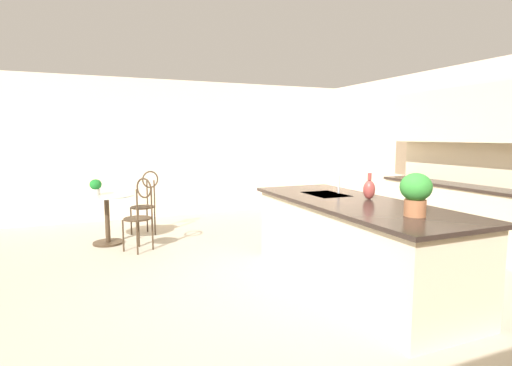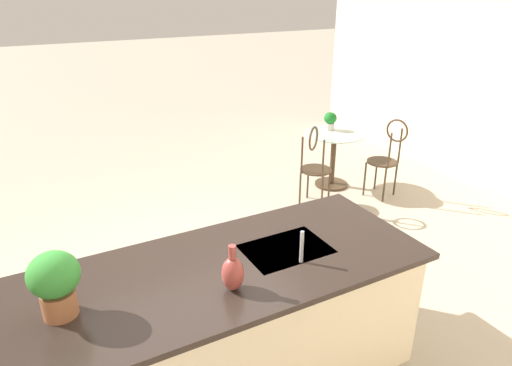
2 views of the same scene
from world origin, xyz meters
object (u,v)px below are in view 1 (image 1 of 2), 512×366
at_px(chair_near_window, 140,211).
at_px(potted_plant_on_table, 96,186).
at_px(bistro_table, 107,214).
at_px(potted_plant_counter_far, 416,192).
at_px(chair_by_island, 146,200).
at_px(vase_on_counter, 369,189).

distance_m(chair_near_window, potted_plant_on_table, 0.88).
relative_size(bistro_table, potted_plant_counter_far, 2.14).
distance_m(bistro_table, potted_plant_counter_far, 4.38).
relative_size(chair_near_window, potted_plant_counter_far, 2.78).
relative_size(bistro_table, chair_near_window, 0.77).
distance_m(potted_plant_on_table, potted_plant_counter_far, 4.43).
distance_m(chair_near_window, potted_plant_counter_far, 3.65).
bearing_deg(bistro_table, potted_plant_on_table, -98.53).
relative_size(chair_by_island, potted_plant_counter_far, 2.78).
xyz_separation_m(chair_by_island, potted_plant_counter_far, (3.98, 1.77, 0.56)).
xyz_separation_m(bistro_table, chair_by_island, (-0.36, 0.61, 0.13)).
height_order(bistro_table, chair_by_island, chair_by_island).
height_order(bistro_table, potted_plant_on_table, potted_plant_on_table).
xyz_separation_m(chair_by_island, potted_plant_on_table, (0.34, -0.74, 0.30)).
bearing_deg(potted_plant_on_table, chair_by_island, 114.77).
xyz_separation_m(potted_plant_counter_far, vase_on_counter, (-0.90, 0.23, -0.10)).
bearing_deg(chair_near_window, vase_on_counter, 45.90).
bearing_deg(potted_plant_counter_far, bistro_table, -146.75).
bearing_deg(chair_near_window, potted_plant_counter_far, 32.95).
bearing_deg(potted_plant_on_table, vase_on_counter, 45.04).
bearing_deg(potted_plant_on_table, potted_plant_counter_far, 34.60).
height_order(chair_near_window, potted_plant_counter_far, potted_plant_counter_far).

